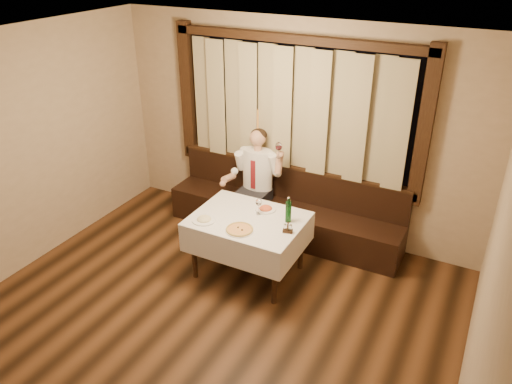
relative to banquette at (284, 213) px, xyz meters
The scene contains 10 objects.
room 2.12m from the banquette, 90.03° to the right, with size 5.01×6.01×2.81m.
banquette is the anchor object (origin of this frame).
dining_table 1.08m from the banquette, 90.00° to the right, with size 1.27×0.97×0.76m.
pizza 1.39m from the banquette, 87.96° to the right, with size 0.32×0.32×0.03m.
pasta_red 0.90m from the banquette, 82.96° to the right, with size 0.25×0.25×0.08m.
pasta_cream 1.45m from the banquette, 107.68° to the right, with size 0.27×0.27×0.09m.
green_bottle 1.14m from the banquette, 63.60° to the right, with size 0.07×0.07×0.31m.
table_wine_glass 1.06m from the banquette, 85.76° to the right, with size 0.07×0.07×0.20m.
cruet_caddy 1.31m from the banquette, 64.22° to the right, with size 0.12×0.08×0.12m.
seated_man 0.65m from the banquette, 166.94° to the right, with size 0.79×0.59×1.43m.
Camera 1 is at (2.35, -2.64, 3.64)m, focal length 35.00 mm.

